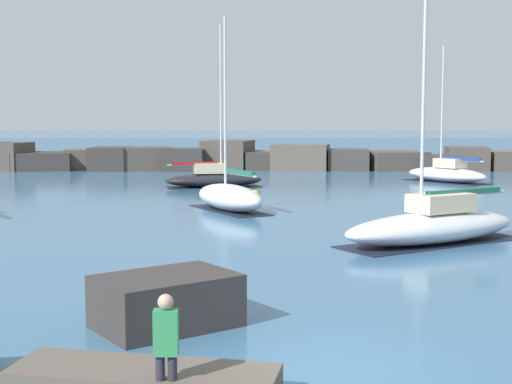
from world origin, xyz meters
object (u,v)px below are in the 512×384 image
Objects in this scene: sailboat_moored_2 at (229,197)px; person_on_rocks at (166,346)px; sailboat_moored_0 at (213,178)px; sailboat_moored_1 at (433,225)px; mooring_buoy_orange_near at (255,194)px; sailboat_moored_4 at (446,173)px.

person_on_rocks is at bearing -91.07° from sailboat_moored_2.
sailboat_moored_0 is at bearing 96.14° from sailboat_moored_2.
mooring_buoy_orange_near is at bearing 113.32° from sailboat_moored_1.
mooring_buoy_orange_near is at bearing 75.19° from sailboat_moored_2.
person_on_rocks is (-15.37, -39.46, 0.38)m from sailboat_moored_4.
sailboat_moored_0 reaches higher than person_on_rocks.
sailboat_moored_0 is 7.61m from mooring_buoy_orange_near.
sailboat_moored_1 is 16.52m from person_on_rocks.
sailboat_moored_0 reaches higher than sailboat_moored_1.
sailboat_moored_4 reaches higher than mooring_buoy_orange_near.
mooring_buoy_orange_near is 28.72m from person_on_rocks.
sailboat_moored_1 is at bearing 61.72° from person_on_rocks.
sailboat_moored_0 is 1.09× the size of sailboat_moored_4.
sailboat_moored_2 is (1.29, -12.03, 0.09)m from sailboat_moored_0.
sailboat_moored_0 reaches higher than sailboat_moored_4.
sailboat_moored_2 is at bearing 128.62° from sailboat_moored_1.
sailboat_moored_4 is 13.17× the size of mooring_buoy_orange_near.
sailboat_moored_0 is at bearing 112.18° from sailboat_moored_1.
sailboat_moored_4 is (7.55, 24.92, -0.02)m from sailboat_moored_1.
sailboat_moored_0 is 1.13× the size of sailboat_moored_2.
sailboat_moored_4 is at bearing 68.71° from person_on_rocks.
mooring_buoy_orange_near is (-6.09, 14.12, -0.38)m from sailboat_moored_1.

